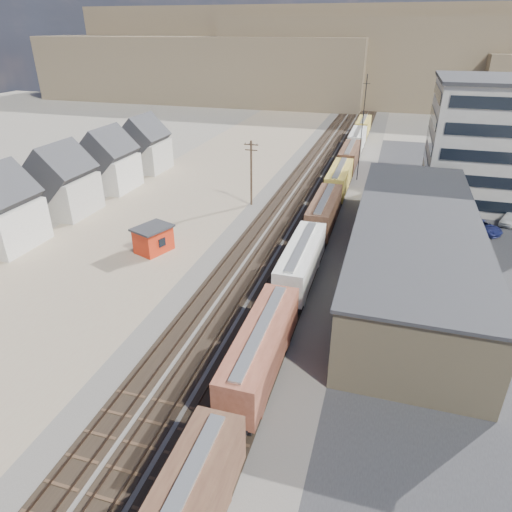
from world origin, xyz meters
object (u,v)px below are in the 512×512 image
(utility_pole_north, at_px, (251,172))
(parked_car_blue, at_px, (480,226))
(freight_train, at_px, (332,194))
(maintenance_shed, at_px, (153,239))

(utility_pole_north, bearing_deg, parked_car_blue, -2.02)
(freight_train, bearing_deg, maintenance_shed, -133.44)
(utility_pole_north, height_order, maintenance_shed, utility_pole_north)
(utility_pole_north, distance_m, parked_car_blue, 33.05)
(freight_train, distance_m, utility_pole_north, 12.58)
(freight_train, distance_m, parked_car_blue, 20.62)
(freight_train, bearing_deg, parked_car_blue, -5.60)
(utility_pole_north, bearing_deg, freight_train, 3.95)
(utility_pole_north, distance_m, maintenance_shed, 20.59)
(freight_train, relative_size, utility_pole_north, 11.97)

